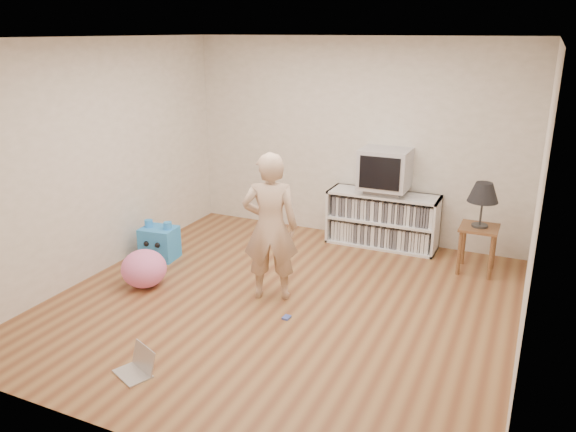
# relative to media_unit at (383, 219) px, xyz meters

# --- Properties ---
(ground) EXTENTS (4.50, 4.50, 0.00)m
(ground) POSITION_rel_media_unit_xyz_m (-0.48, -2.04, -0.35)
(ground) COLOR brown
(ground) RESTS_ON ground
(walls) EXTENTS (4.52, 4.52, 2.60)m
(walls) POSITION_rel_media_unit_xyz_m (-0.48, -2.04, 0.95)
(walls) COLOR beige
(walls) RESTS_ON ground
(ceiling) EXTENTS (4.50, 4.50, 0.01)m
(ceiling) POSITION_rel_media_unit_xyz_m (-0.48, -2.04, 2.25)
(ceiling) COLOR white
(ceiling) RESTS_ON walls
(media_unit) EXTENTS (1.40, 0.45, 0.70)m
(media_unit) POSITION_rel_media_unit_xyz_m (0.00, 0.00, 0.00)
(media_unit) COLOR white
(media_unit) RESTS_ON ground
(dvd_deck) EXTENTS (0.45, 0.35, 0.07)m
(dvd_deck) POSITION_rel_media_unit_xyz_m (0.00, -0.02, 0.39)
(dvd_deck) COLOR gray
(dvd_deck) RESTS_ON media_unit
(crt_tv) EXTENTS (0.60, 0.53, 0.50)m
(crt_tv) POSITION_rel_media_unit_xyz_m (0.00, -0.02, 0.67)
(crt_tv) COLOR #B5B5BB
(crt_tv) RESTS_ON dvd_deck
(side_table) EXTENTS (0.42, 0.42, 0.55)m
(side_table) POSITION_rel_media_unit_xyz_m (1.22, -0.39, 0.07)
(side_table) COLOR brown
(side_table) RESTS_ON ground
(table_lamp) EXTENTS (0.34, 0.34, 0.52)m
(table_lamp) POSITION_rel_media_unit_xyz_m (1.22, -0.39, 0.59)
(table_lamp) COLOR #333333
(table_lamp) RESTS_ON side_table
(person) EXTENTS (0.66, 0.55, 1.55)m
(person) POSITION_rel_media_unit_xyz_m (-0.65, -1.95, 0.42)
(person) COLOR #CFAC8D
(person) RESTS_ON ground
(laptop) EXTENTS (0.38, 0.35, 0.21)m
(laptop) POSITION_rel_media_unit_xyz_m (-1.03, -3.64, -0.29)
(laptop) COLOR silver
(laptop) RESTS_ON ground
(playing_cards) EXTENTS (0.07, 0.09, 0.02)m
(playing_cards) POSITION_rel_media_unit_xyz_m (-0.30, -2.31, -0.34)
(playing_cards) COLOR #4559BA
(playing_cards) RESTS_ON ground
(plush_blue) EXTENTS (0.45, 0.39, 0.48)m
(plush_blue) POSITION_rel_media_unit_xyz_m (-2.35, -1.57, -0.15)
(plush_blue) COLOR #2A90EE
(plush_blue) RESTS_ON ground
(plush_pink) EXTENTS (0.50, 0.50, 0.41)m
(plush_pink) POSITION_rel_media_unit_xyz_m (-2.01, -2.30, -0.14)
(plush_pink) COLOR pink
(plush_pink) RESTS_ON ground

